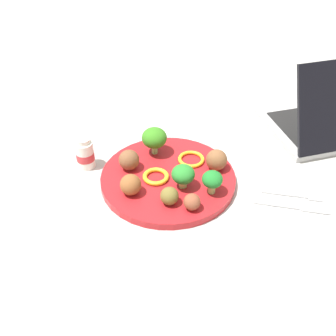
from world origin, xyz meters
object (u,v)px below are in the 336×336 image
Objects in this scene: fork at (295,194)px; plate at (168,179)px; meatball_front_left at (217,160)px; meatball_back_right at (192,202)px; pepper_ring_mid_right at (191,159)px; meatball_far_rim at (131,185)px; broccoli_floret_center at (154,138)px; meatball_front_right at (169,196)px; yogurt_bottle at (85,154)px; broccoli_floret_mid_left at (183,175)px; meatball_near_rim at (129,160)px; knife at (295,206)px; pepper_ring_center at (156,176)px; napkin at (291,201)px; broccoli_floret_far_rim at (212,180)px.

plate is at bearing 176.37° from fork.
meatball_front_left reaches higher than fork.
meatball_back_right is 0.57× the size of pepper_ring_mid_right.
broccoli_floret_center is at bearing 78.95° from meatball_far_rim.
yogurt_bottle is (-0.20, 0.11, -0.00)m from meatball_front_right.
broccoli_floret_mid_left reaches higher than fork.
meatball_near_rim is 0.14m from pepper_ring_mid_right.
meatball_near_rim is 0.35m from knife.
meatball_far_rim is at bearing -129.82° from pepper_ring_center.
meatball_front_left reaches higher than meatball_near_rim.
pepper_ring_mid_right is at bearing 77.15° from meatball_front_right.
meatball_near_rim is 0.34m from napkin.
yogurt_bottle is at bearing 170.22° from plate.
yogurt_bottle reaches higher than meatball_front_left.
broccoli_floret_center is 0.19m from meatball_back_right.
knife is at bearing -97.12° from fork.
broccoli_floret_far_rim reaches higher than napkin.
meatball_far_rim is (-0.08, 0.02, 0.00)m from meatball_front_right.
broccoli_floret_far_rim is at bearing -94.95° from meatball_front_left.
broccoli_floret_center is 1.14× the size of pepper_ring_center.
fork is at bearing -3.63° from plate.
broccoli_floret_mid_left is 0.30× the size of napkin.
broccoli_floret_mid_left reaches higher than broccoli_floret_far_rim.
broccoli_floret_mid_left is 0.07m from meatball_back_right.
meatball_near_rim reaches higher than plate.
meatball_far_rim is (-0.07, -0.06, 0.03)m from plate.
knife is at bearing -11.61° from plate.
yogurt_bottle is at bearing 150.04° from meatball_front_right.
meatball_far_rim is at bearing -101.05° from broccoli_floret_center.
meatball_front_right is 0.21× the size of napkin.
plate is at bearing 121.61° from meatball_back_right.
broccoli_floret_far_rim is at bearing 27.35° from meatball_front_right.
meatball_front_left is at bearing 71.85° from meatball_back_right.
plate is 5.58× the size of broccoli_floret_mid_left.
pepper_ring_mid_right is at bearing 6.23° from yogurt_bottle.
meatball_front_right is 0.15m from meatball_front_left.
pepper_ring_mid_right is 0.22m from napkin.
knife is (0.29, -0.13, -0.05)m from broccoli_floret_center.
meatball_far_rim is (0.02, -0.08, -0.00)m from meatball_near_rim.
meatball_back_right is at bearing -58.39° from plate.
meatball_front_left is (0.04, 0.13, 0.01)m from meatball_back_right.
broccoli_floret_mid_left is at bearing -18.27° from pepper_ring_center.
broccoli_floret_mid_left is 0.13m from broccoli_floret_center.
broccoli_floret_center is at bearing 53.40° from meatball_near_rim.
meatball_front_left is (0.09, 0.12, 0.00)m from meatball_front_right.
plate is 0.19m from yogurt_bottle.
napkin is at bearing 2.49° from broccoli_floret_far_rim.
broccoli_floret_center reaches higher than meatball_near_rim.
knife is (0.32, 0.01, -0.03)m from meatball_far_rim.
yogurt_bottle reaches higher than meatball_back_right.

